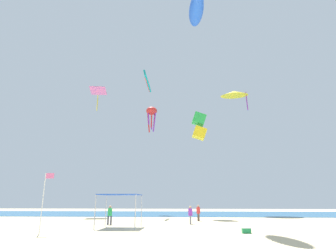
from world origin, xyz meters
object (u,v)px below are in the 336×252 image
Objects in this scene: kite_parafoil_teal at (147,81)px; cooler_box at (246,231)px; person_near_tent at (198,211)px; person_central at (190,213)px; person_leftmost at (110,213)px; kite_box_green at (199,126)px; kite_diamond_pink at (98,92)px; banner_flag at (44,197)px; kite_delta_yellow at (234,93)px; kite_octopus_red at (152,112)px; kite_inflatable_blue at (196,10)px; canopy_tent at (120,196)px.

cooler_box is at bearing -149.29° from kite_parafoil_teal.
person_near_tent is at bearing -138.22° from kite_parafoil_teal.
person_near_tent is 1.02× the size of person_central.
kite_box_green is (8.81, 10.61, 10.85)m from person_leftmost.
cooler_box is 0.15× the size of kite_diamond_pink.
kite_box_green is at bearing 58.36° from banner_flag.
cooler_box is at bearing 3.81° from kite_box_green.
banner_flag is at bearing 62.86° from kite_delta_yellow.
kite_octopus_red reaches higher than person_near_tent.
kite_diamond_pink reaches higher than kite_box_green.
cooler_box is 33.51m from kite_delta_yellow.
person_central is 14.61m from kite_box_green.
person_leftmost is at bearing 72.49° from banner_flag.
kite_octopus_red is at bearing -146.16° from kite_box_green.
kite_delta_yellow is at bearing 9.63° from person_leftmost.
kite_octopus_red reaches higher than person_central.
kite_inflatable_blue is 14.88m from kite_box_green.
kite_inflatable_blue is at bearing -48.65° from person_leftmost.
banner_flag is at bearing -60.86° from kite_inflatable_blue.
person_leftmost is 0.32× the size of kite_inflatable_blue.
kite_parafoil_teal is (0.86, 15.51, 19.87)m from person_leftmost.
person_leftmost is (-1.56, 2.91, -1.46)m from canopy_tent.
person_central is at bearing 116.53° from cooler_box.
banner_flag is (-10.54, -12.93, 1.34)m from person_near_tent.
canopy_tent is 20.12m from kite_inflatable_blue.
person_near_tent is 0.43× the size of banner_flag.
canopy_tent is at bearing 64.53° from kite_delta_yellow.
kite_inflatable_blue is at bearing 28.87° from person_central.
kite_diamond_pink is at bearing 102.01° from banner_flag.
kite_box_green is (0.54, 11.47, -9.47)m from kite_inflatable_blue.
kite_parafoil_teal is at bearing 44.04° from person_leftmost.
person_central is at bearing 72.30° from kite_delta_yellow.
kite_inflatable_blue is (10.65, 6.70, 18.99)m from banner_flag.
kite_inflatable_blue is (15.72, -17.10, 1.73)m from kite_diamond_pink.
kite_delta_yellow is 1.26× the size of kite_parafoil_teal.
kite_parafoil_teal is at bearing -127.73° from kite_octopus_red.
canopy_tent reaches higher than person_near_tent.
kite_delta_yellow is 22.37m from kite_inflatable_blue.
canopy_tent is 5.48× the size of cooler_box.
kite_octopus_red is (-7.23, 15.80, 16.46)m from person_near_tent.
kite_parafoil_teal is at bearing 55.09° from person_near_tent.
kite_delta_yellow reaches higher than kite_box_green.
kite_octopus_red is (-9.86, 27.28, 17.24)m from cooler_box.
kite_diamond_pink is (-5.07, 23.80, 17.26)m from banner_flag.
person_leftmost is (-8.16, -5.37, 0.01)m from person_near_tent.
canopy_tent is 6.10m from banner_flag.
person_central is 2.82× the size of cooler_box.
person_near_tent is 0.39× the size of kite_parafoil_teal.
kite_parafoil_teal is at bearing 92.18° from canopy_tent.
banner_flag is 29.77m from kite_parafoil_teal.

